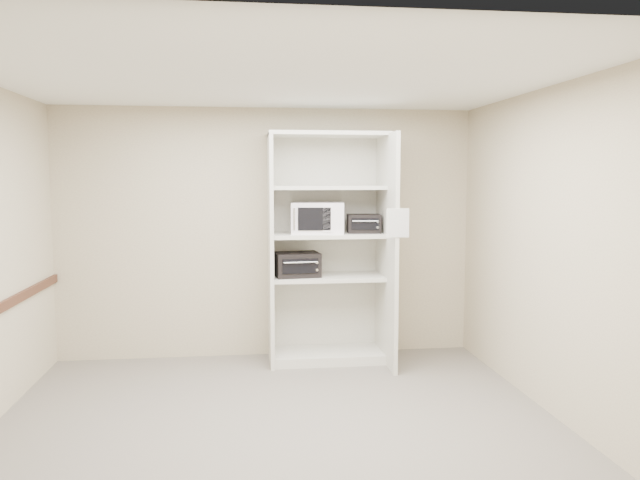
{
  "coord_description": "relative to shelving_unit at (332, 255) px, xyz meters",
  "views": [
    {
      "loc": [
        -0.26,
        -4.79,
        1.94
      ],
      "look_at": [
        0.5,
        1.34,
        1.33
      ],
      "focal_mm": 35.0,
      "sensor_mm": 36.0,
      "label": 1
    }
  ],
  "objects": [
    {
      "name": "microwave",
      "position": [
        -0.15,
        0.01,
        0.4
      ],
      "size": [
        0.58,
        0.47,
        0.33
      ],
      "primitive_type": "cube",
      "rotation": [
        0.0,
        0.0,
        -0.1
      ],
      "color": "white",
      "rests_on": "shelving_unit"
    },
    {
      "name": "wall_right",
      "position": [
        1.58,
        -1.7,
        0.22
      ],
      "size": [
        0.02,
        4.0,
        2.7
      ],
      "primitive_type": "cube",
      "color": "#C2B998",
      "rests_on": "ground"
    },
    {
      "name": "toaster_oven_lower",
      "position": [
        -0.37,
        -0.03,
        -0.08
      ],
      "size": [
        0.49,
        0.39,
        0.25
      ],
      "primitive_type": "cube",
      "rotation": [
        0.0,
        0.0,
        0.11
      ],
      "color": "black",
      "rests_on": "shelving_unit"
    },
    {
      "name": "shelving_unit",
      "position": [
        0.0,
        0.0,
        0.0
      ],
      "size": [
        1.24,
        0.92,
        2.42
      ],
      "color": "silver",
      "rests_on": "floor"
    },
    {
      "name": "floor",
      "position": [
        -0.67,
        -1.7,
        -1.13
      ],
      "size": [
        4.5,
        4.0,
        0.01
      ],
      "primitive_type": "cube",
      "color": "slate",
      "rests_on": "ground"
    },
    {
      "name": "paper_sign",
      "position": [
        0.56,
        -0.63,
        0.39
      ],
      "size": [
        0.22,
        0.01,
        0.27
      ],
      "primitive_type": "cube",
      "rotation": [
        0.0,
        0.0,
        -0.02
      ],
      "color": "white",
      "rests_on": "shelving_unit"
    },
    {
      "name": "ceiling",
      "position": [
        -0.67,
        -1.7,
        1.57
      ],
      "size": [
        4.5,
        4.0,
        0.01
      ],
      "primitive_type": "cube",
      "color": "white"
    },
    {
      "name": "wall_back",
      "position": [
        -0.67,
        0.3,
        0.22
      ],
      "size": [
        4.5,
        0.02,
        2.7
      ],
      "primitive_type": "cube",
      "color": "#C2B998",
      "rests_on": "ground"
    },
    {
      "name": "wall_front",
      "position": [
        -0.67,
        -3.7,
        0.22
      ],
      "size": [
        4.5,
        0.02,
        2.7
      ],
      "primitive_type": "cube",
      "color": "#C2B998",
      "rests_on": "ground"
    },
    {
      "name": "toaster_oven_upper",
      "position": [
        0.34,
        -0.01,
        0.34
      ],
      "size": [
        0.37,
        0.29,
        0.2
      ],
      "primitive_type": "cube",
      "rotation": [
        0.0,
        0.0,
        -0.09
      ],
      "color": "black",
      "rests_on": "shelving_unit"
    }
  ]
}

